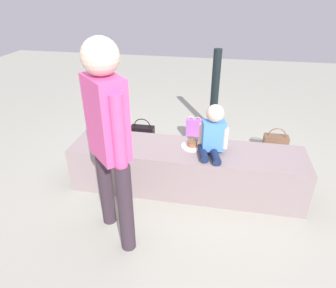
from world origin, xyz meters
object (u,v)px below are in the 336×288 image
object	(u,v)px
water_bottle_near_gift	(280,161)
cake_box_white	(177,155)
gift_bag	(194,129)
handbag_black_leather	(143,133)
adult_standing	(108,131)
handbag_brown_canvas	(275,144)
cake_plate	(192,145)
child_seated	(213,133)

from	to	relation	value
water_bottle_near_gift	cake_box_white	xyz separation A→B (m)	(-1.18, -0.01, -0.06)
gift_bag	handbag_black_leather	size ratio (longest dim) A/B	1.00
adult_standing	cake_box_white	distance (m)	1.61
water_bottle_near_gift	cake_box_white	world-z (taller)	water_bottle_near_gift
cake_box_white	handbag_brown_canvas	size ratio (longest dim) A/B	0.96
adult_standing	water_bottle_near_gift	bearing A→B (deg)	40.98
cake_plate	gift_bag	distance (m)	1.11
cake_box_white	handbag_black_leather	xyz separation A→B (m)	(-0.53, 0.37, 0.06)
handbag_black_leather	cake_box_white	bearing A→B (deg)	-34.93
adult_standing	water_bottle_near_gift	size ratio (longest dim) A/B	6.83
handbag_brown_canvas	handbag_black_leather	bearing A→B (deg)	-179.77
child_seated	cake_plate	xyz separation A→B (m)	(-0.20, 0.09, -0.19)
cake_box_white	handbag_brown_canvas	bearing A→B (deg)	17.96
adult_standing	cake_box_white	world-z (taller)	adult_standing
adult_standing	cake_plate	distance (m)	1.07
cake_plate	gift_bag	xyz separation A→B (m)	(-0.09, 1.05, -0.34)
child_seated	water_bottle_near_gift	distance (m)	1.12
child_seated	cake_box_white	world-z (taller)	child_seated
cake_plate	cake_box_white	xyz separation A→B (m)	(-0.22, 0.48, -0.43)
cake_plate	child_seated	bearing A→B (deg)	-24.87
child_seated	handbag_black_leather	distance (m)	1.45
cake_plate	water_bottle_near_gift	bearing A→B (deg)	26.98
water_bottle_near_gift	cake_plate	bearing A→B (deg)	-153.02
child_seated	handbag_black_leather	world-z (taller)	child_seated
water_bottle_near_gift	handbag_black_leather	xyz separation A→B (m)	(-1.72, 0.37, 0.01)
gift_bag	water_bottle_near_gift	bearing A→B (deg)	-28.00
child_seated	handbag_black_leather	xyz separation A→B (m)	(-0.95, 0.95, -0.56)
water_bottle_near_gift	handbag_black_leather	world-z (taller)	handbag_black_leather
handbag_brown_canvas	cake_plate	bearing A→B (deg)	-137.74
adult_standing	handbag_brown_canvas	size ratio (longest dim) A/B	4.73
child_seated	cake_box_white	bearing A→B (deg)	125.81
child_seated	handbag_brown_canvas	size ratio (longest dim) A/B	1.42
child_seated	handbag_brown_canvas	bearing A→B (deg)	51.66
adult_standing	handbag_brown_canvas	xyz separation A→B (m)	(1.47, 1.66, -0.85)
adult_standing	gift_bag	xyz separation A→B (m)	(0.44, 1.85, -0.83)
adult_standing	child_seated	bearing A→B (deg)	44.62
handbag_black_leather	handbag_brown_canvas	size ratio (longest dim) A/B	0.96
cake_box_white	gift_bag	bearing A→B (deg)	76.81
child_seated	water_bottle_near_gift	xyz separation A→B (m)	(0.77, 0.58, -0.57)
cake_plate	cake_box_white	size ratio (longest dim) A/B	0.68
gift_bag	handbag_brown_canvas	bearing A→B (deg)	-10.09
adult_standing	handbag_black_leather	distance (m)	1.88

